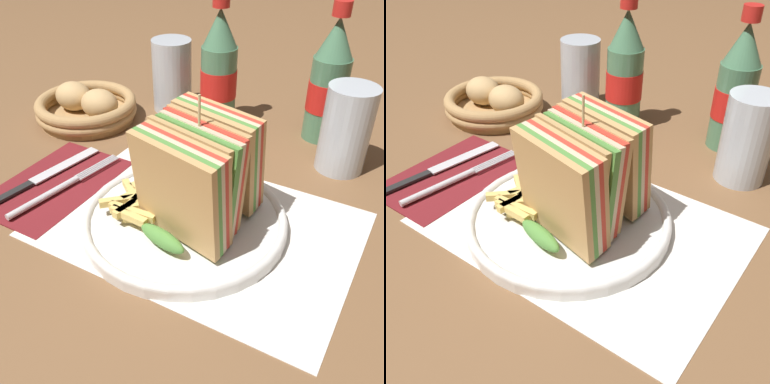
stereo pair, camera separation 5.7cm
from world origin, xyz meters
TOP-DOWN VIEW (x-y plane):
  - ground_plane at (0.00, 0.00)m, footprint 4.00×4.00m
  - placemat at (0.00, -0.02)m, footprint 0.40×0.27m
  - plate_main at (-0.02, -0.03)m, footprint 0.26×0.26m
  - club_sandwich at (-0.00, -0.02)m, footprint 0.13×0.18m
  - fries_pile at (-0.07, -0.05)m, footprint 0.11×0.09m
  - ketchup_blob at (-0.07, -0.03)m, footprint 0.04×0.04m
  - napkin at (-0.23, -0.04)m, footprint 0.13×0.21m
  - fork at (-0.21, -0.06)m, footprint 0.04×0.19m
  - knife at (-0.25, -0.04)m, footprint 0.04×0.20m
  - coke_bottle_near at (-0.11, 0.25)m, footprint 0.06×0.06m
  - coke_bottle_far at (0.07, 0.29)m, footprint 0.06×0.06m
  - glass_near at (0.12, 0.21)m, footprint 0.07×0.07m
  - glass_far at (-0.21, 0.27)m, footprint 0.07×0.07m
  - bread_basket at (-0.32, 0.15)m, footprint 0.18×0.18m

SIDE VIEW (x-z plane):
  - ground_plane at x=0.00m, z-range 0.00..0.00m
  - placemat at x=0.00m, z-range 0.00..0.00m
  - napkin at x=-0.23m, z-range 0.00..0.00m
  - knife at x=-0.25m, z-range 0.00..0.01m
  - fork at x=-0.21m, z-range 0.00..0.01m
  - plate_main at x=-0.02m, z-range 0.00..0.02m
  - bread_basket at x=-0.32m, z-range -0.01..0.06m
  - ketchup_blob at x=-0.07m, z-range 0.02..0.04m
  - fries_pile at x=-0.07m, z-range 0.02..0.04m
  - glass_near at x=0.12m, z-range 0.00..0.13m
  - glass_far at x=-0.21m, z-range 0.00..0.13m
  - club_sandwich at x=0.00m, z-range 0.00..0.16m
  - coke_bottle_near at x=-0.11m, z-range -0.02..0.21m
  - coke_bottle_far at x=0.07m, z-range -0.02..0.21m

